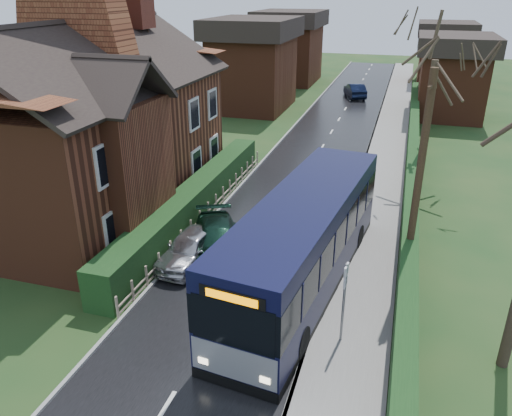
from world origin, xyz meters
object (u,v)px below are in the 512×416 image
(bus, at_px, (303,244))
(car_silver, at_px, (191,247))
(car_green, at_px, (217,240))
(telegraph_pole, at_px, (418,183))
(bus_stop_sign, at_px, (344,292))
(brick_house, at_px, (90,121))

(bus, distance_m, car_silver, 4.69)
(car_green, distance_m, telegraph_pole, 8.09)
(bus, relative_size, bus_stop_sign, 4.19)
(brick_house, xyz_separation_m, car_silver, (6.38, -3.60, -3.72))
(brick_house, relative_size, bus_stop_sign, 5.23)
(car_green, bearing_deg, car_silver, -155.23)
(telegraph_pole, bearing_deg, car_green, -166.71)
(bus_stop_sign, bearing_deg, car_silver, 157.97)
(bus, height_order, car_silver, bus)
(bus, xyz_separation_m, bus_stop_sign, (1.80, -2.82, 0.11))
(bus, height_order, car_green, bus)
(bus, xyz_separation_m, car_green, (-3.80, 1.29, -1.08))
(telegraph_pole, bearing_deg, car_silver, -160.74)
(bus, height_order, bus_stop_sign, bus)
(car_green, relative_size, bus_stop_sign, 1.61)
(brick_house, relative_size, bus, 1.25)
(bus_stop_sign, relative_size, telegraph_pole, 0.36)
(bus, bearing_deg, bus_stop_sign, -50.52)
(car_green, bearing_deg, brick_house, 134.79)
(car_silver, distance_m, bus_stop_sign, 7.23)
(car_green, bearing_deg, bus, -42.97)
(car_silver, bearing_deg, telegraph_pole, 12.48)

